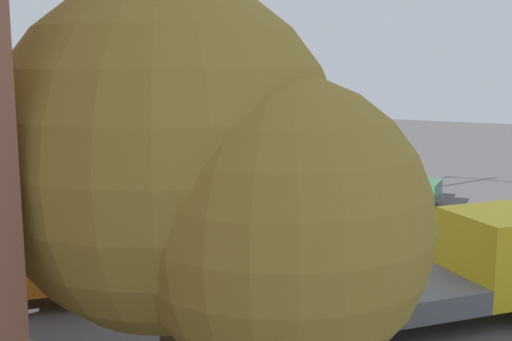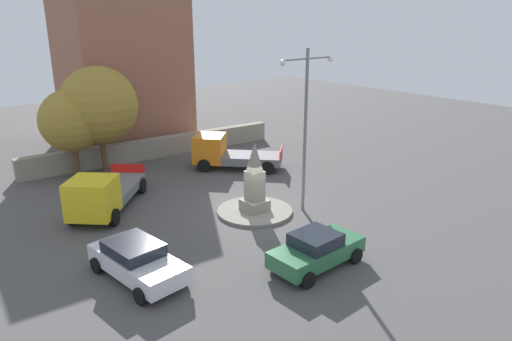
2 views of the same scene
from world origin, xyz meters
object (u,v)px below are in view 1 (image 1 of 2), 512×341
at_px(streetlamp, 245,78).
at_px(tree_near_wall, 281,227).
at_px(tree_mid_cluster, 168,156).
at_px(car_green_near_island, 386,184).
at_px(truck_orange_passing, 53,245).
at_px(truck_yellow_parked_right, 458,270).
at_px(monument, 289,179).

distance_m(streetlamp, tree_near_wall, 14.69).
relative_size(tree_near_wall, tree_mid_cluster, 0.81).
xyz_separation_m(streetlamp, car_green_near_island, (3.70, 4.53, -4.13)).
xyz_separation_m(truck_orange_passing, tree_mid_cluster, (6.46, -4.45, 3.23)).
relative_size(truck_orange_passing, tree_mid_cluster, 0.83).
bearing_deg(tree_near_wall, truck_yellow_parked_right, 81.09).
distance_m(tree_near_wall, tree_mid_cluster, 1.91).
bearing_deg(monument, truck_yellow_parked_right, -37.77).
relative_size(truck_orange_passing, truck_yellow_parked_right, 0.94).
relative_size(car_green_near_island, tree_mid_cluster, 0.61).
bearing_deg(streetlamp, tree_near_wall, -60.84).
distance_m(car_green_near_island, truck_yellow_parked_right, 11.36).
xyz_separation_m(car_green_near_island, truck_orange_passing, (-4.79, -12.72, 0.27)).
height_order(monument, car_green_near_island, monument).
bearing_deg(monument, car_green_near_island, 75.26).
distance_m(truck_yellow_parked_right, tree_mid_cluster, 7.98).
xyz_separation_m(truck_orange_passing, truck_yellow_parked_right, (9.29, 2.29, 0.04)).
height_order(monument, tree_mid_cluster, tree_mid_cluster).
relative_size(monument, truck_orange_passing, 0.64).
xyz_separation_m(monument, streetlamp, (-2.19, 1.24, 3.11)).
distance_m(streetlamp, car_green_near_island, 7.16).
bearing_deg(streetlamp, truck_yellow_parked_right, -35.73).
bearing_deg(tree_mid_cluster, streetlamp, 113.04).
height_order(streetlamp, tree_mid_cluster, streetlamp).
height_order(monument, truck_yellow_parked_right, monument).
bearing_deg(tree_mid_cluster, truck_orange_passing, 145.45).
bearing_deg(car_green_near_island, tree_near_wall, -78.81).
bearing_deg(truck_orange_passing, truck_yellow_parked_right, 13.86).
bearing_deg(streetlamp, tree_mid_cluster, -66.96).
bearing_deg(streetlamp, monument, -29.53).
xyz_separation_m(truck_yellow_parked_right, tree_near_wall, (-1.08, -6.87, 2.43)).
relative_size(streetlamp, truck_orange_passing, 1.46).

